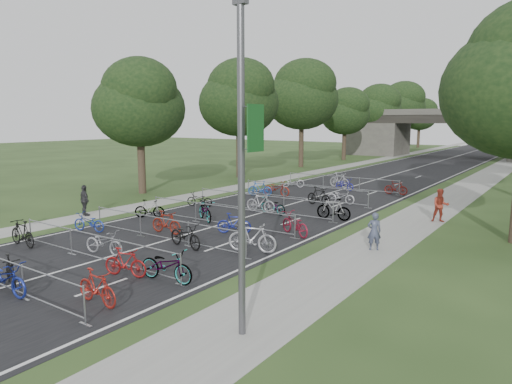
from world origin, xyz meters
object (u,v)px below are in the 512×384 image
overpass_bridge (454,133)px  lamppost (242,167)px  bike_1 (10,272)px  pedestrian_a (374,232)px  pedestrian_b (440,206)px  bike_2 (5,278)px  pedestrian_c (85,201)px

overpass_bridge → lamppost: (8.33, -63.00, 0.75)m
overpass_bridge → bike_1: 64.76m
overpass_bridge → pedestrian_a: (8.26, -53.74, -2.73)m
pedestrian_b → bike_2: bearing=-137.7°
pedestrian_a → pedestrian_c: (-15.98, -2.75, 0.09)m
pedestrian_c → lamppost: bearing=171.5°
pedestrian_a → lamppost: bearing=56.3°
bike_2 → pedestrian_c: bearing=38.9°
bike_2 → pedestrian_b: 20.43m
bike_2 → overpass_bridge: bearing=-4.9°
lamppost → pedestrian_b: size_ratio=4.59×
lamppost → pedestrian_a: 9.89m
pedestrian_b → lamppost: bearing=-116.2°
pedestrian_a → pedestrian_b: 7.26m
overpass_bridge → bike_2: size_ratio=15.05×
overpass_bridge → pedestrian_c: size_ratio=17.51×
bike_2 → bike_1: bearing=46.4°
pedestrian_b → pedestrian_c: size_ratio=1.01×
pedestrian_b → pedestrian_c: (-16.92, -9.95, -0.01)m
lamppost → bike_1: 9.15m
bike_1 → overpass_bridge: bearing=18.6°
overpass_bridge → bike_1: bearing=-89.9°
bike_1 → bike_2: (0.57, -0.44, 0.02)m
lamppost → pedestrian_b: bearing=87.0°
bike_2 → pedestrian_a: pedestrian_a is taller
pedestrian_b → pedestrian_c: pedestrian_b is taller
pedestrian_c → overpass_bridge: bearing=-84.3°
bike_1 → pedestrian_a: 13.62m
bike_1 → pedestrian_a: size_ratio=1.09×
bike_1 → bike_2: 0.72m
lamppost → bike_1: bearing=-168.3°
lamppost → bike_2: 8.73m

